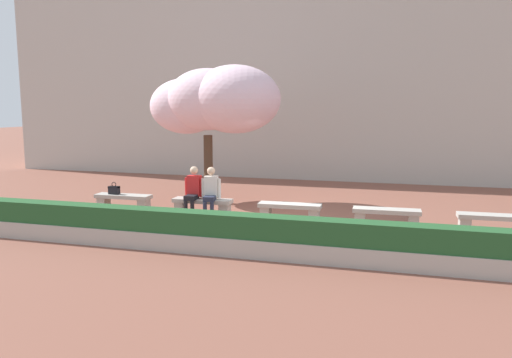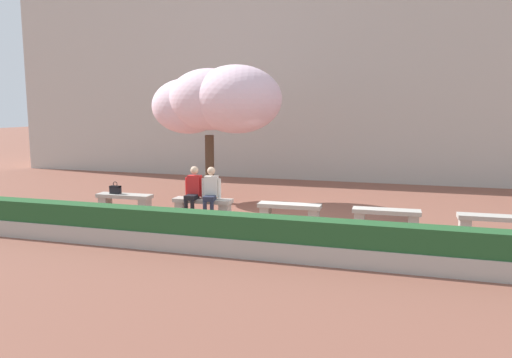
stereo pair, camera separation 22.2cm
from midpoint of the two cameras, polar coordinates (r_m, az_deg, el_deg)
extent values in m
plane|color=brown|center=(12.49, 4.35, -4.85)|extent=(100.00, 100.00, 0.00)
cube|color=#B7B2A8|center=(21.20, 10.03, 12.17)|extent=(28.00, 4.00, 8.64)
cube|color=#ADA89E|center=(14.15, -14.37, -1.88)|extent=(1.57, 0.46, 0.10)
cube|color=#ADA89E|center=(14.50, -16.43, -2.63)|extent=(0.25, 0.35, 0.35)
cube|color=#ADA89E|center=(13.90, -12.15, -2.93)|extent=(0.25, 0.35, 0.35)
cube|color=#ADA89E|center=(13.10, -5.63, -2.46)|extent=(1.57, 0.46, 0.10)
cube|color=#ADA89E|center=(13.37, -8.06, -3.27)|extent=(0.25, 0.35, 0.35)
cube|color=#ADA89E|center=(12.94, -3.08, -3.58)|extent=(0.25, 0.35, 0.35)
cube|color=#ADA89E|center=(12.40, 4.37, -3.05)|extent=(1.57, 0.46, 0.10)
cube|color=#ADA89E|center=(12.58, 1.62, -3.92)|extent=(0.25, 0.35, 0.35)
cube|color=#ADA89E|center=(12.35, 7.14, -4.21)|extent=(0.25, 0.35, 0.35)
cube|color=#ADA89E|center=(12.12, 15.19, -3.59)|extent=(1.57, 0.46, 0.10)
cube|color=#ADA89E|center=(12.18, 12.27, -4.51)|extent=(0.25, 0.35, 0.35)
cube|color=#ADA89E|center=(12.18, 18.02, -4.73)|extent=(0.25, 0.35, 0.35)
cube|color=#ADA89E|center=(12.28, 26.12, -4.00)|extent=(1.57, 0.46, 0.10)
cube|color=#ADA89E|center=(12.23, 23.24, -4.95)|extent=(0.25, 0.35, 0.35)
cube|color=black|center=(12.92, -7.62, -4.32)|extent=(0.11, 0.22, 0.06)
cylinder|color=black|center=(12.93, -7.53, -3.36)|extent=(0.10, 0.10, 0.42)
cube|color=black|center=(12.85, -6.88, -4.38)|extent=(0.11, 0.22, 0.06)
cylinder|color=black|center=(12.86, -6.79, -3.41)|extent=(0.10, 0.10, 0.42)
cube|color=black|center=(13.01, -6.88, -2.07)|extent=(0.29, 0.41, 0.12)
cube|color=red|center=(13.16, -6.54, -0.74)|extent=(0.35, 0.23, 0.54)
sphere|color=beige|center=(13.11, -6.57, 1.00)|extent=(0.21, 0.21, 0.21)
cylinder|color=red|center=(13.23, -7.42, -0.89)|extent=(0.09, 0.09, 0.50)
cylinder|color=red|center=(13.08, -5.72, -0.97)|extent=(0.09, 0.09, 0.50)
cube|color=black|center=(12.70, -5.41, -4.50)|extent=(0.14, 0.23, 0.06)
cylinder|color=#23283D|center=(12.72, -5.36, -3.52)|extent=(0.10, 0.10, 0.42)
cube|color=black|center=(12.66, -4.61, -4.53)|extent=(0.14, 0.23, 0.06)
cylinder|color=#23283D|center=(12.68, -4.57, -3.55)|extent=(0.10, 0.10, 0.42)
cube|color=#23283D|center=(12.82, -4.81, -2.19)|extent=(0.34, 0.44, 0.12)
cube|color=silver|center=(12.98, -4.63, -0.84)|extent=(0.37, 0.27, 0.54)
sphere|color=beige|center=(12.93, -4.65, 0.93)|extent=(0.21, 0.21, 0.21)
cylinder|color=silver|center=(13.01, -5.55, -1.01)|extent=(0.09, 0.09, 0.50)
cylinder|color=silver|center=(12.93, -3.73, -1.05)|extent=(0.09, 0.09, 0.50)
cube|color=black|center=(14.25, -15.34, -1.19)|extent=(0.30, 0.14, 0.22)
cube|color=black|center=(14.24, -15.37, -0.84)|extent=(0.30, 0.15, 0.04)
torus|color=black|center=(14.23, -15.37, -0.56)|extent=(0.14, 0.02, 0.14)
cylinder|color=#473323|center=(14.90, -4.88, 1.18)|extent=(0.26, 0.26, 2.00)
ellipsoid|color=#F4CCDB|center=(14.79, -4.98, 9.04)|extent=(2.39, 2.10, 1.79)
ellipsoid|color=#F4CCDB|center=(15.37, -7.38, 8.26)|extent=(2.22, 1.91, 1.67)
ellipsoid|color=#F4CCDB|center=(14.66, -1.78, 9.09)|extent=(2.63, 2.79, 1.98)
cube|color=#ADA89E|center=(9.58, 0.30, -7.78)|extent=(13.29, 0.50, 0.36)
cube|color=#235128|center=(9.48, 0.30, -5.45)|extent=(13.19, 0.44, 0.44)
camera|label=1|loc=(0.11, -89.50, 0.07)|focal=35.00mm
camera|label=2|loc=(0.11, 90.50, -0.07)|focal=35.00mm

